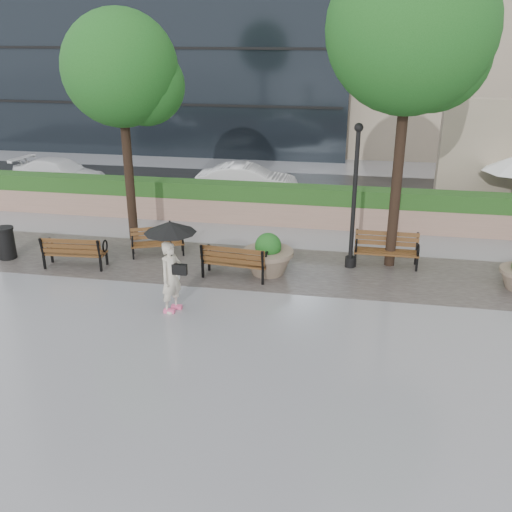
% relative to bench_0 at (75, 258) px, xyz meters
% --- Properties ---
extents(ground, '(100.00, 100.00, 0.00)m').
position_rel_bench_0_xyz_m(ground, '(5.98, -2.10, -0.27)').
color(ground, gray).
rests_on(ground, ground).
extents(cobble_strip, '(28.00, 3.20, 0.01)m').
position_rel_bench_0_xyz_m(cobble_strip, '(5.98, 0.90, -0.27)').
color(cobble_strip, '#383330').
rests_on(cobble_strip, ground).
extents(hedge_wall, '(24.00, 0.80, 1.35)m').
position_rel_bench_0_xyz_m(hedge_wall, '(5.98, 4.90, 0.39)').
color(hedge_wall, '#A27A69').
rests_on(hedge_wall, ground).
extents(asphalt_street, '(40.00, 7.00, 0.00)m').
position_rel_bench_0_xyz_m(asphalt_street, '(5.98, 8.90, -0.27)').
color(asphalt_street, black).
rests_on(asphalt_street, ground).
extents(bench_0, '(1.76, 0.80, 0.92)m').
position_rel_bench_0_xyz_m(bench_0, '(0.00, 0.00, 0.00)').
color(bench_0, brown).
rests_on(bench_0, ground).
extents(bench_1, '(1.63, 1.12, 0.82)m').
position_rel_bench_0_xyz_m(bench_1, '(1.97, 1.29, -0.03)').
color(bench_1, brown).
rests_on(bench_1, ground).
extents(bench_2, '(1.82, 0.87, 0.94)m').
position_rel_bench_0_xyz_m(bench_2, '(4.55, 0.08, 0.01)').
color(bench_2, brown).
rests_on(bench_2, ground).
extents(bench_3, '(1.78, 0.72, 0.95)m').
position_rel_bench_0_xyz_m(bench_3, '(8.55, 1.64, 0.01)').
color(bench_3, brown).
rests_on(bench_3, ground).
extents(planter_left, '(1.38, 1.38, 1.16)m').
position_rel_bench_0_xyz_m(planter_left, '(5.37, 0.53, 0.18)').
color(planter_left, '#7F6B56').
rests_on(planter_left, ground).
extents(trash_bin, '(0.54, 0.54, 0.90)m').
position_rel_bench_0_xyz_m(trash_bin, '(-2.27, 0.27, 0.18)').
color(trash_bin, black).
rests_on(trash_bin, ground).
extents(lamppost, '(0.28, 0.28, 4.00)m').
position_rel_bench_0_xyz_m(lamppost, '(7.57, 1.39, 1.49)').
color(lamppost, black).
rests_on(lamppost, ground).
extents(tree_0, '(3.42, 3.32, 6.85)m').
position_rel_bench_0_xyz_m(tree_0, '(0.89, 2.56, 4.77)').
color(tree_0, black).
rests_on(tree_0, ground).
extents(tree_1, '(4.19, 4.19, 8.34)m').
position_rel_bench_0_xyz_m(tree_1, '(8.82, 1.81, 5.81)').
color(tree_1, black).
rests_on(tree_1, ground).
extents(car_left, '(4.43, 2.42, 1.22)m').
position_rel_bench_0_xyz_m(car_left, '(-4.63, 7.98, 0.34)').
color(car_left, white).
rests_on(car_left, ground).
extents(car_right, '(4.03, 1.58, 1.31)m').
position_rel_bench_0_xyz_m(car_right, '(3.34, 7.99, 0.38)').
color(car_right, white).
rests_on(car_right, ground).
extents(pedestrian, '(1.20, 1.20, 2.20)m').
position_rel_bench_0_xyz_m(pedestrian, '(3.52, -2.05, 1.07)').
color(pedestrian, beige).
rests_on(pedestrian, ground).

